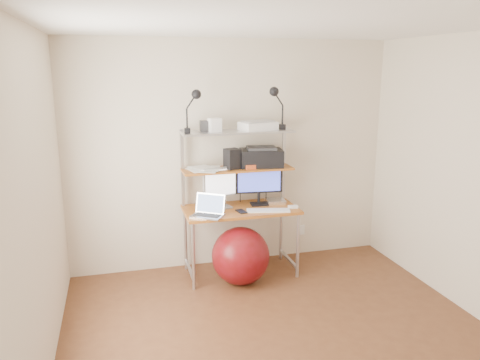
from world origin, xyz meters
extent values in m
plane|color=brown|center=(0.00, 0.00, 0.00)|extent=(3.60, 3.60, 0.00)
plane|color=white|center=(0.00, 0.00, 2.50)|extent=(3.60, 3.60, 0.00)
plane|color=beige|center=(0.00, 1.80, 1.25)|extent=(3.60, 0.00, 3.60)
plane|color=beige|center=(0.00, -1.80, 1.25)|extent=(3.60, 0.00, 3.60)
plane|color=beige|center=(-1.80, 0.00, 1.25)|extent=(0.00, 3.60, 3.60)
cube|color=#B26022|center=(0.00, 1.44, 0.72)|extent=(1.20, 0.60, 0.03)
cylinder|color=#B6B5BA|center=(-0.56, 1.18, 0.35)|extent=(0.04, 0.04, 0.71)
cylinder|color=#B6B5BA|center=(-0.56, 1.70, 0.35)|extent=(0.04, 0.04, 0.71)
cylinder|color=#B6B5BA|center=(0.56, 1.18, 0.35)|extent=(0.04, 0.04, 0.71)
cylinder|color=#B6B5BA|center=(0.56, 1.70, 0.35)|extent=(0.04, 0.04, 0.71)
cube|color=#B6B5BA|center=(-0.57, 1.70, 1.15)|extent=(0.03, 0.04, 0.84)
cube|color=#B6B5BA|center=(0.57, 1.70, 1.15)|extent=(0.03, 0.04, 0.84)
cube|color=#B26022|center=(0.00, 1.57, 1.14)|extent=(1.18, 0.34, 0.02)
cube|color=#B6B5BA|center=(0.00, 1.57, 1.54)|extent=(1.18, 0.34, 0.02)
cube|color=white|center=(0.85, 1.79, 0.30)|extent=(0.08, 0.01, 0.12)
cube|color=#A5A6AA|center=(-0.19, 1.50, 0.75)|extent=(0.23, 0.20, 0.01)
cylinder|color=#A5A6AA|center=(-0.19, 1.52, 0.81)|extent=(0.03, 0.03, 0.11)
cube|color=#A5A6AA|center=(-0.19, 1.52, 1.02)|extent=(0.42, 0.15, 0.32)
plane|color=white|center=(-0.19, 1.50, 1.02)|extent=(0.37, 0.11, 0.38)
cube|color=black|center=(0.23, 1.52, 0.75)|extent=(0.20, 0.16, 0.01)
cylinder|color=black|center=(0.23, 1.54, 0.81)|extent=(0.03, 0.03, 0.11)
cube|color=black|center=(0.23, 1.54, 1.02)|extent=(0.52, 0.08, 0.31)
plane|color=blue|center=(0.23, 1.52, 1.02)|extent=(0.46, 0.04, 0.47)
cube|color=silver|center=(-0.40, 1.25, 0.75)|extent=(0.38, 0.35, 0.01)
cube|color=#313033|center=(-0.40, 1.25, 0.76)|extent=(0.29, 0.25, 0.00)
cube|color=silver|center=(-0.34, 1.34, 0.85)|extent=(0.29, 0.22, 0.20)
plane|color=#7C98D0|center=(-0.34, 1.34, 0.85)|extent=(0.27, 0.22, 0.27)
cube|color=white|center=(0.25, 1.27, 0.75)|extent=(0.46, 0.22, 0.01)
cube|color=white|center=(0.54, 1.30, 0.75)|extent=(0.10, 0.06, 0.03)
cube|color=silver|center=(0.43, 1.55, 0.76)|extent=(0.22, 0.22, 0.04)
cube|color=black|center=(-0.03, 1.31, 0.75)|extent=(0.10, 0.15, 0.01)
cube|color=black|center=(0.27, 1.60, 1.24)|extent=(0.49, 0.37, 0.18)
cube|color=#313033|center=(0.27, 1.60, 1.35)|extent=(0.34, 0.27, 0.03)
cube|color=black|center=(-0.06, 1.55, 1.26)|extent=(0.18, 0.18, 0.21)
cube|color=#D14F21|center=(0.15, 1.51, 1.17)|extent=(0.18, 0.13, 0.05)
cube|color=white|center=(0.23, 1.58, 1.59)|extent=(0.42, 0.33, 0.08)
cube|color=#A5A6AA|center=(0.23, 1.58, 1.64)|extent=(0.35, 0.26, 0.01)
cube|color=white|center=(-0.25, 1.55, 1.62)|extent=(0.14, 0.13, 0.14)
cube|color=#313033|center=(-0.33, 1.61, 1.61)|extent=(0.12, 0.12, 0.11)
cube|color=black|center=(-0.54, 1.50, 1.58)|extent=(0.05, 0.06, 0.05)
cylinder|color=black|center=(-0.54, 1.50, 1.70)|extent=(0.02, 0.02, 0.19)
sphere|color=black|center=(-0.44, 1.49, 1.94)|extent=(0.10, 0.10, 0.10)
cube|color=black|center=(0.49, 1.54, 1.58)|extent=(0.06, 0.07, 0.06)
cylinder|color=black|center=(0.49, 1.54, 1.71)|extent=(0.02, 0.02, 0.20)
sphere|color=black|center=(0.39, 1.53, 1.95)|extent=(0.10, 0.10, 0.10)
sphere|color=maroon|center=(-0.06, 1.20, 0.30)|extent=(0.60, 0.60, 0.60)
cube|color=white|center=(-0.42, 1.59, 1.15)|extent=(0.27, 0.32, 0.00)
cube|color=white|center=(-0.33, 1.52, 1.16)|extent=(0.30, 0.34, 0.00)
cube|color=white|center=(-0.41, 1.61, 1.16)|extent=(0.23, 0.29, 0.00)
cube|color=white|center=(-0.31, 1.55, 1.17)|extent=(0.28, 0.33, 0.00)
cube|color=white|center=(-0.36, 1.57, 1.17)|extent=(0.32, 0.35, 0.00)
camera|label=1|loc=(-1.25, -3.15, 2.19)|focal=35.00mm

